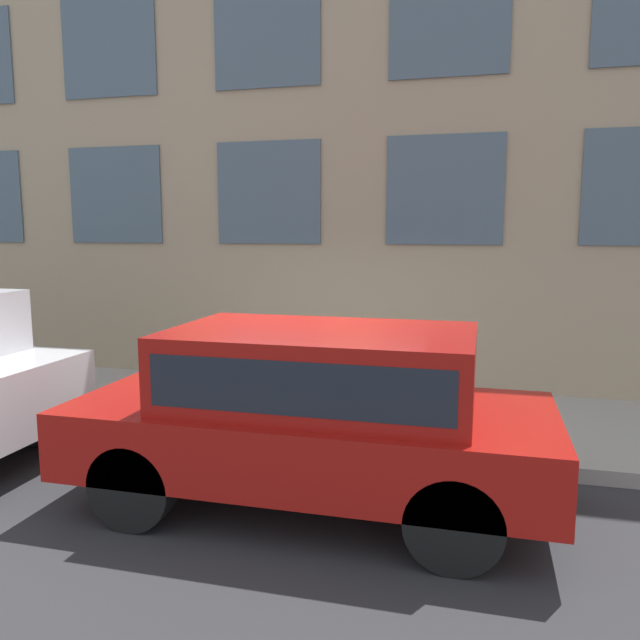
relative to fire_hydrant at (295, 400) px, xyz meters
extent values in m
plane|color=#2D2D30|center=(-0.47, -0.20, -0.51)|extent=(80.00, 80.00, 0.00)
cube|color=#9E9B93|center=(0.95, -0.20, -0.43)|extent=(2.83, 60.00, 0.16)
cube|color=tan|center=(2.52, -0.20, 4.23)|extent=(0.30, 40.00, 9.48)
cube|color=#4C6070|center=(2.35, -1.52, 2.55)|extent=(0.03, 1.64, 1.54)
cube|color=#4C6070|center=(2.35, 1.12, 2.55)|extent=(0.03, 1.64, 1.54)
cube|color=#4C6070|center=(2.35, 3.76, 2.55)|extent=(0.03, 1.64, 1.54)
cube|color=#4C6070|center=(2.35, -1.52, 4.85)|extent=(0.03, 1.64, 1.54)
cube|color=#4C6070|center=(2.35, 1.12, 4.85)|extent=(0.03, 1.64, 1.54)
cube|color=#4C6070|center=(2.35, 3.76, 4.85)|extent=(0.03, 1.64, 1.54)
cylinder|color=gold|center=(0.00, 0.00, -0.33)|extent=(0.35, 0.35, 0.04)
cylinder|color=gold|center=(0.00, 0.00, -0.07)|extent=(0.26, 0.26, 0.55)
sphere|color=#A4891E|center=(0.00, 0.00, 0.20)|extent=(0.27, 0.27, 0.27)
cylinder|color=black|center=(0.00, 0.00, 0.28)|extent=(0.09, 0.09, 0.11)
cylinder|color=gold|center=(0.00, -0.18, -0.01)|extent=(0.09, 0.10, 0.09)
cylinder|color=gold|center=(0.00, 0.18, -0.01)|extent=(0.09, 0.10, 0.09)
cylinder|color=navy|center=(0.47, -0.48, -0.05)|extent=(0.09, 0.09, 0.59)
cylinder|color=navy|center=(0.59, -0.48, -0.05)|extent=(0.09, 0.09, 0.59)
cube|color=white|center=(0.53, -0.48, 0.46)|extent=(0.16, 0.11, 0.44)
cylinder|color=white|center=(0.42, -0.48, 0.47)|extent=(0.07, 0.07, 0.42)
cylinder|color=white|center=(0.65, -0.48, 0.47)|extent=(0.07, 0.07, 0.42)
sphere|color=#8C6647|center=(0.53, -0.48, 0.78)|extent=(0.20, 0.20, 0.20)
cylinder|color=black|center=(-2.40, 0.69, -0.14)|extent=(0.24, 0.74, 0.74)
cylinder|color=black|center=(-0.79, 0.69, -0.14)|extent=(0.24, 0.74, 0.74)
cylinder|color=black|center=(-2.40, -1.95, -0.14)|extent=(0.24, 0.74, 0.74)
cylinder|color=black|center=(-0.79, -1.95, -0.14)|extent=(0.24, 0.74, 0.74)
cube|color=#A5140F|center=(-1.59, -0.63, 0.16)|extent=(1.85, 4.25, 0.60)
cube|color=#A5140F|center=(-1.59, -0.74, 0.79)|extent=(1.63, 2.64, 0.67)
cube|color=#1E232D|center=(-1.59, -0.74, 0.79)|extent=(1.64, 2.42, 0.43)
cylinder|color=black|center=(-0.85, 2.98, -0.10)|extent=(0.24, 0.81, 0.81)
camera|label=1|loc=(-6.80, -2.08, 1.98)|focal=35.00mm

